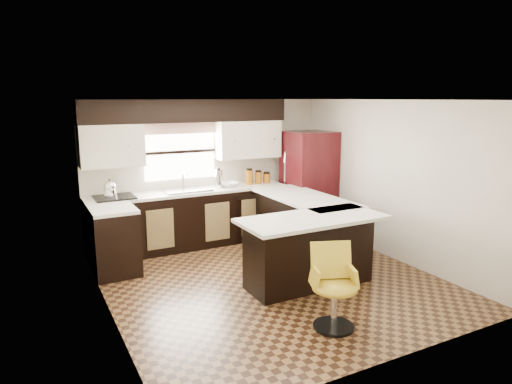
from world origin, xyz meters
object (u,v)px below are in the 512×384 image
peninsula_return (309,252)px  bar_chair (335,288)px  peninsula_long (302,228)px  refrigerator (308,183)px

peninsula_return → bar_chair: (-0.42, -1.10, 0.00)m
peninsula_return → bar_chair: bearing=-110.8°
peninsula_long → refrigerator: 1.35m
peninsula_return → bar_chair: bar_chair is taller
peninsula_return → peninsula_long: bearing=61.7°
peninsula_long → refrigerator: size_ratio=1.06×
peninsula_long → peninsula_return: same height
refrigerator → bar_chair: 3.54m
bar_chair → peninsula_return: bearing=90.4°
refrigerator → bar_chair: refrigerator is taller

